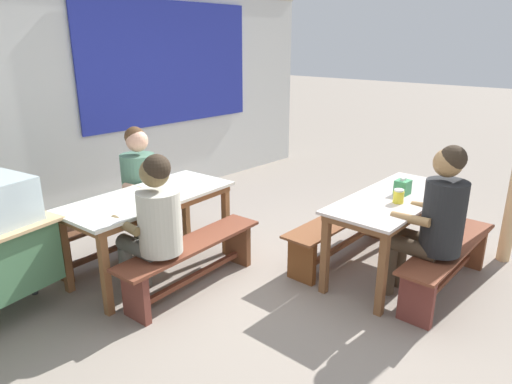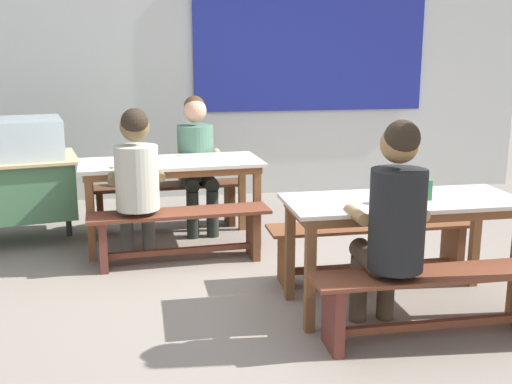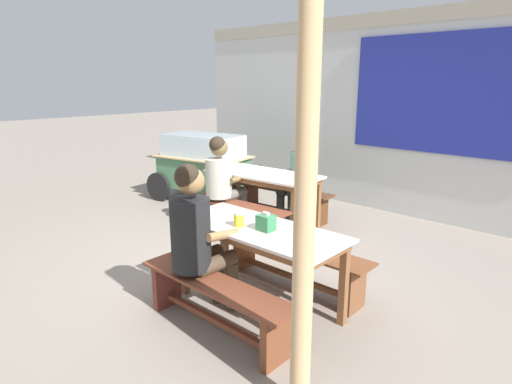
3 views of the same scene
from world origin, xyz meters
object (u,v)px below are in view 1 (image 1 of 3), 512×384
(dining_table_far, at_px, (150,204))
(bench_near_front, at_px, (447,262))
(dining_table_near, at_px, (394,205))
(bench_near_back, at_px, (341,230))
(bench_far_front, at_px, (192,257))
(person_center_facing, at_px, (144,182))
(bench_far_back, at_px, (119,229))
(person_near_front, at_px, (435,217))
(condiment_jar, at_px, (399,196))
(tissue_box, at_px, (403,187))
(person_left_back_turned, at_px, (154,220))

(dining_table_far, xyz_separation_m, bench_near_front, (1.43, -2.12, -0.38))
(dining_table_near, relative_size, bench_near_back, 0.99)
(bench_near_back, bearing_deg, bench_far_front, 156.38)
(bench_near_front, xyz_separation_m, person_center_facing, (-1.18, 2.58, 0.42))
(bench_near_back, xyz_separation_m, person_center_facing, (-1.16, 1.56, 0.42))
(bench_far_back, xyz_separation_m, bench_near_front, (1.47, -2.63, -0.01))
(dining_table_near, relative_size, person_center_facing, 1.23)
(dining_table_near, bearing_deg, bench_near_back, 91.19)
(dining_table_far, relative_size, bench_near_front, 1.08)
(person_near_front, bearing_deg, dining_table_near, 61.37)
(condiment_jar, bearing_deg, bench_near_front, -70.68)
(person_near_front, bearing_deg, bench_near_front, -13.04)
(bench_far_front, bearing_deg, bench_near_back, -23.62)
(tissue_box, bearing_deg, dining_table_near, 170.97)
(bench_near_front, relative_size, person_near_front, 1.12)
(bench_far_front, xyz_separation_m, person_left_back_turned, (-0.32, 0.04, 0.42))
(dining_table_far, relative_size, condiment_jar, 13.39)
(bench_near_back, distance_m, person_center_facing, 1.99)
(person_left_back_turned, bearing_deg, bench_near_back, -20.79)
(bench_near_back, xyz_separation_m, condiment_jar, (-0.12, -0.60, 0.52))
(person_near_front, bearing_deg, tissue_box, 51.66)
(dining_table_near, height_order, person_left_back_turned, person_left_back_turned)
(bench_far_back, relative_size, person_left_back_turned, 1.19)
(dining_table_far, height_order, dining_table_near, same)
(bench_far_back, height_order, condiment_jar, condiment_jar)
(bench_near_back, relative_size, person_left_back_turned, 1.24)
(bench_near_back, relative_size, bench_near_front, 1.05)
(bench_near_back, bearing_deg, person_left_back_turned, 159.21)
(dining_table_near, bearing_deg, person_center_facing, 119.44)
(person_center_facing, height_order, condiment_jar, person_center_facing)
(tissue_box, bearing_deg, condiment_jar, -161.85)
(dining_table_far, bearing_deg, tissue_box, -46.98)
(dining_table_far, distance_m, dining_table_near, 2.15)
(dining_table_near, bearing_deg, person_left_back_turned, 145.97)
(dining_table_far, height_order, tissue_box, tissue_box)
(bench_far_front, xyz_separation_m, tissue_box, (1.48, -1.12, 0.52))
(dining_table_far, relative_size, bench_near_back, 1.02)
(bench_near_front, bearing_deg, person_center_facing, 114.58)
(bench_near_back, distance_m, condiment_jar, 0.80)
(person_center_facing, bearing_deg, bench_far_front, -102.41)
(dining_table_near, bearing_deg, bench_far_front, 141.30)
(bench_far_back, bearing_deg, condiment_jar, -59.03)
(bench_near_back, bearing_deg, person_center_facing, 126.52)
(dining_table_far, relative_size, dining_table_near, 1.03)
(bench_near_back, height_order, person_left_back_turned, person_left_back_turned)
(bench_far_front, relative_size, bench_near_front, 0.99)
(bench_near_back, distance_m, bench_near_front, 1.01)
(bench_far_back, bearing_deg, tissue_box, -53.85)
(dining_table_near, distance_m, bench_far_front, 1.81)
(person_left_back_turned, distance_m, person_center_facing, 1.07)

